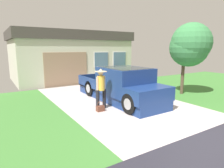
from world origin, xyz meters
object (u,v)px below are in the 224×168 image
pickup_truck (123,86)px  front_yard_tree (190,45)px  person_with_hat (101,86)px  handbag (100,108)px  wheeled_trash_bin (120,74)px  house_with_garage (69,56)px

pickup_truck → front_yard_tree: size_ratio=1.40×
person_with_hat → handbag: 0.88m
pickup_truck → wheeled_trash_bin: size_ratio=5.24×
house_with_garage → front_yard_tree: size_ratio=2.28×
pickup_truck → house_with_garage: bearing=-92.6°
front_yard_tree → person_with_hat: bearing=178.3°
person_with_hat → wheeled_trash_bin: person_with_hat is taller
pickup_truck → person_with_hat: bearing=17.3°
handbag → wheeled_trash_bin: bearing=49.1°
handbag → person_with_hat: bearing=55.2°
person_with_hat → front_yard_tree: (5.31, -0.16, 1.68)m
pickup_truck → house_with_garage: house_with_garage is taller
house_with_garage → front_yard_tree: 9.39m
house_with_garage → wheeled_trash_bin: size_ratio=8.55×
pickup_truck → handbag: size_ratio=13.03×
person_with_hat → house_with_garage: size_ratio=0.19×
handbag → front_yard_tree: front_yard_tree is taller
pickup_truck → person_with_hat: person_with_hat is taller
person_with_hat → front_yard_tree: 5.57m
handbag → wheeled_trash_bin: 6.95m
person_with_hat → house_with_garage: house_with_garage is taller
house_with_garage → pickup_truck: bearing=-92.3°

